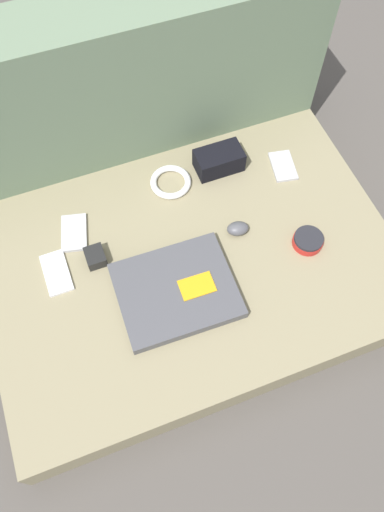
% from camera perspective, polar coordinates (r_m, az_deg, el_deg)
% --- Properties ---
extents(ground_plane, '(8.00, 8.00, 0.00)m').
position_cam_1_polar(ground_plane, '(1.46, 0.00, -2.39)').
color(ground_plane, '#4C4742').
extents(couch_seat, '(1.11, 0.76, 0.11)m').
position_cam_1_polar(couch_seat, '(1.41, 0.00, -1.43)').
color(couch_seat, '#847A5B').
rests_on(couch_seat, ground_plane).
extents(couch_backrest, '(1.11, 0.20, 0.56)m').
position_cam_1_polar(couch_backrest, '(1.51, -6.86, 18.06)').
color(couch_backrest, '#60755B').
rests_on(couch_backrest, ground_plane).
extents(laptop, '(0.31, 0.26, 0.03)m').
position_cam_1_polar(laptop, '(1.30, -1.82, -3.96)').
color(laptop, '#47474C').
rests_on(laptop, couch_seat).
extents(computer_mouse, '(0.07, 0.05, 0.03)m').
position_cam_1_polar(computer_mouse, '(1.39, 5.25, 3.14)').
color(computer_mouse, '#4C4C51').
rests_on(computer_mouse, couch_seat).
extents(speaker_puck, '(0.08, 0.08, 0.03)m').
position_cam_1_polar(speaker_puck, '(1.41, 13.12, 1.74)').
color(speaker_puck, red).
rests_on(speaker_puck, couch_seat).
extents(phone_silver, '(0.09, 0.12, 0.01)m').
position_cam_1_polar(phone_silver, '(1.55, 10.36, 10.08)').
color(phone_silver, '#B7B7BC').
rests_on(phone_silver, couch_seat).
extents(phone_black, '(0.10, 0.13, 0.01)m').
position_cam_1_polar(phone_black, '(1.43, -13.32, 2.60)').
color(phone_black, '#B7B7BC').
rests_on(phone_black, couch_seat).
extents(phone_small, '(0.07, 0.13, 0.01)m').
position_cam_1_polar(phone_small, '(1.38, -15.22, -1.87)').
color(phone_small, silver).
rests_on(phone_small, couch_seat).
extents(camera_pouch, '(0.14, 0.08, 0.07)m').
position_cam_1_polar(camera_pouch, '(1.51, 3.09, 10.87)').
color(camera_pouch, black).
rests_on(camera_pouch, couch_seat).
extents(charger_brick, '(0.05, 0.06, 0.03)m').
position_cam_1_polar(charger_brick, '(1.37, -10.97, -0.09)').
color(charger_brick, black).
rests_on(charger_brick, couch_seat).
extents(cable_coil, '(0.12, 0.12, 0.02)m').
position_cam_1_polar(cable_coil, '(1.49, -2.45, 8.46)').
color(cable_coil, white).
rests_on(cable_coil, couch_seat).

